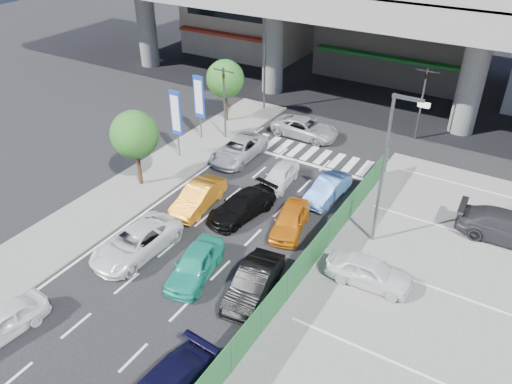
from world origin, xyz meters
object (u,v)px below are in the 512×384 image
Objects in this scene: van_white_back_left at (2,323)px; taxi_orange_left at (198,197)px; traffic_light_left at (224,86)px; parked_sedan_dgrey at (510,228)px; signboard_near at (176,115)px; tree_far at (225,79)px; kei_truck_front_right at (327,189)px; sedan_white_mid_left at (136,242)px; sedan_white_front_mid at (280,176)px; traffic_light_right at (425,86)px; street_lamp_left at (267,51)px; crossing_wagon_silver at (305,128)px; street_lamp_right at (388,160)px; taxi_teal_mid at (195,264)px; hatch_black_mid_right at (254,283)px; tree_near at (134,135)px; parked_sedan_white at (369,271)px; traffic_cone at (334,265)px; taxi_orange_right at (290,220)px; wagon_silver_front_left at (239,149)px; signboard_far at (199,99)px; sedan_black_mid at (242,206)px.

van_white_back_left is 11.70m from taxi_orange_left.
parked_sedan_dgrey is at bearing -7.32° from traffic_light_left.
tree_far is (-0.60, 6.51, 0.32)m from signboard_near.
sedan_white_mid_left is at bearing -117.98° from kei_truck_front_right.
traffic_light_right is at bearing 58.28° from sedan_white_front_mid.
street_lamp_left reaches higher than van_white_back_left.
street_lamp_right is at bearing -136.24° from crossing_wagon_silver.
crossing_wagon_silver is at bearing 86.43° from taxi_teal_mid.
traffic_light_right is 1.24× the size of hatch_black_mid_right.
tree_near is at bearing 172.49° from taxi_orange_left.
traffic_light_left is at bearing 145.38° from sedan_white_front_mid.
taxi_orange_left reaches higher than van_white_back_left.
parked_sedan_white is 8.42m from parked_sedan_dgrey.
van_white_back_left is 5.82× the size of traffic_cone.
street_lamp_right reaches higher than tree_far.
taxi_orange_right is (-4.25, -1.42, -4.13)m from street_lamp_right.
street_lamp_right is 1.67× the size of tree_far.
signboard_near is 9.53m from crossing_wagon_silver.
traffic_light_right is 11.25m from kei_truck_front_right.
van_white_back_left is at bearing -131.01° from taxi_orange_right.
tree_near reaches higher than wagon_silver_front_left.
hatch_black_mid_right is at bearing -117.11° from street_lamp_right.
wagon_silver_front_left is (-7.56, 10.49, -0.02)m from hatch_black_mid_right.
kei_truck_front_right is (-0.49, 9.04, -0.06)m from hatch_black_mid_right.
tree_far is 6.95m from crossing_wagon_silver.
hatch_black_mid_right is at bearing -92.85° from taxi_orange_right.
street_lamp_left reaches higher than signboard_far.
sedan_white_front_mid is 0.95× the size of kei_truck_front_right.
taxi_orange_right reaches higher than sedan_white_front_mid.
traffic_light_right is 1.38× the size of taxi_orange_right.
traffic_light_left reaches higher than taxi_teal_mid.
street_lamp_right is 8.45m from sedan_white_front_mid.
tree_near is 13.64m from traffic_cone.
tree_far is 1.00× the size of wagon_silver_front_left.
van_white_back_left is 1.00× the size of taxi_orange_right.
taxi_orange_right is at bearing -42.77° from tree_far.
taxi_orange_right is at bearing 57.42° from taxi_teal_mid.
signboard_far reaches higher than taxi_teal_mid.
crossing_wagon_silver is at bearing 89.78° from van_white_back_left.
taxi_orange_right is 8.55m from wagon_silver_front_left.
van_white_back_left is 16.66m from sedan_white_front_mid.
tree_far is at bearing 155.77° from kei_truck_front_right.
taxi_orange_left is at bearing 89.48° from van_white_back_left.
parked_sedan_dgrey is at bearing -23.70° from street_lamp_left.
traffic_light_left is 16.39m from hatch_black_mid_right.
street_lamp_left reaches higher than taxi_orange_left.
sedan_black_mid is (2.71, 5.49, -0.05)m from sedan_white_mid_left.
sedan_black_mid is 0.92× the size of wagon_silver_front_left.
parked_sedan_white reaches higher than van_white_back_left.
signboard_near is at bearing 148.70° from taxi_orange_right.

